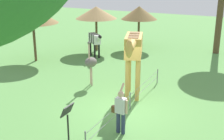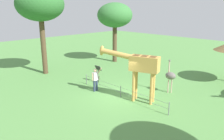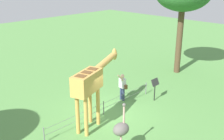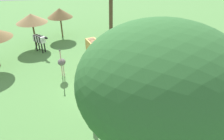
{
  "view_description": "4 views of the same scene",
  "coord_description": "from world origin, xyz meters",
  "px_view_note": "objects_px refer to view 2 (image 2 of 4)",
  "views": [
    {
      "loc": [
        10.53,
        4.61,
        5.41
      ],
      "look_at": [
        0.4,
        -0.47,
        1.74
      ],
      "focal_mm": 48.64,
      "sensor_mm": 36.0,
      "label": 1
    },
    {
      "loc": [
        -9.05,
        9.79,
        5.51
      ],
      "look_at": [
        0.4,
        0.54,
        1.78
      ],
      "focal_mm": 35.7,
      "sensor_mm": 36.0,
      "label": 2
    },
    {
      "loc": [
        -8.44,
        -8.87,
        6.9
      ],
      "look_at": [
        1.0,
        0.55,
        2.09
      ],
      "focal_mm": 43.25,
      "sensor_mm": 36.0,
      "label": 3
    },
    {
      "loc": [
        11.88,
        -0.56,
        8.28
      ],
      "look_at": [
        0.74,
        0.69,
        1.75
      ],
      "focal_mm": 33.27,
      "sensor_mm": 36.0,
      "label": 4
    }
  ],
  "objects_px": {
    "giraffe": "(139,65)",
    "info_sign": "(98,70)",
    "ostrich": "(170,76)",
    "tree_east": "(115,16)",
    "tree_northeast": "(40,5)",
    "visitor": "(96,78)"
  },
  "relations": [
    {
      "from": "visitor",
      "to": "info_sign",
      "type": "distance_m",
      "value": 1.84
    },
    {
      "from": "giraffe",
      "to": "tree_northeast",
      "type": "relative_size",
      "value": 0.53
    },
    {
      "from": "giraffe",
      "to": "tree_east",
      "type": "xyz_separation_m",
      "value": [
        8.23,
        -6.23,
        2.48
      ]
    },
    {
      "from": "visitor",
      "to": "tree_northeast",
      "type": "distance_m",
      "value": 7.9
    },
    {
      "from": "ostrich",
      "to": "visitor",
      "type": "bearing_deg",
      "value": 42.3
    },
    {
      "from": "tree_east",
      "to": "tree_northeast",
      "type": "xyz_separation_m",
      "value": [
        1.06,
        7.4,
        0.98
      ]
    },
    {
      "from": "ostrich",
      "to": "tree_east",
      "type": "xyz_separation_m",
      "value": [
        8.89,
        -3.72,
        3.52
      ]
    },
    {
      "from": "ostrich",
      "to": "info_sign",
      "type": "height_order",
      "value": "ostrich"
    },
    {
      "from": "giraffe",
      "to": "tree_northeast",
      "type": "xyz_separation_m",
      "value": [
        9.29,
        1.18,
        3.46
      ]
    },
    {
      "from": "giraffe",
      "to": "info_sign",
      "type": "relative_size",
      "value": 2.87
    },
    {
      "from": "visitor",
      "to": "tree_northeast",
      "type": "height_order",
      "value": "tree_northeast"
    },
    {
      "from": "giraffe",
      "to": "info_sign",
      "type": "distance_m",
      "value": 4.49
    },
    {
      "from": "tree_northeast",
      "to": "info_sign",
      "type": "bearing_deg",
      "value": -161.49
    },
    {
      "from": "visitor",
      "to": "ostrich",
      "type": "distance_m",
      "value": 4.97
    },
    {
      "from": "ostrich",
      "to": "tree_northeast",
      "type": "distance_m",
      "value": 11.53
    },
    {
      "from": "tree_east",
      "to": "info_sign",
      "type": "distance_m",
      "value": 7.91
    },
    {
      "from": "ostrich",
      "to": "info_sign",
      "type": "bearing_deg",
      "value": 22.14
    },
    {
      "from": "ostrich",
      "to": "tree_east",
      "type": "relative_size",
      "value": 0.37
    },
    {
      "from": "tree_east",
      "to": "tree_northeast",
      "type": "bearing_deg",
      "value": 81.85
    },
    {
      "from": "giraffe",
      "to": "ostrich",
      "type": "xyz_separation_m",
      "value": [
        -0.66,
        -2.51,
        -1.04
      ]
    },
    {
      "from": "tree_northeast",
      "to": "ostrich",
      "type": "bearing_deg",
      "value": -159.67
    },
    {
      "from": "tree_northeast",
      "to": "giraffe",
      "type": "bearing_deg",
      "value": -172.79
    }
  ]
}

